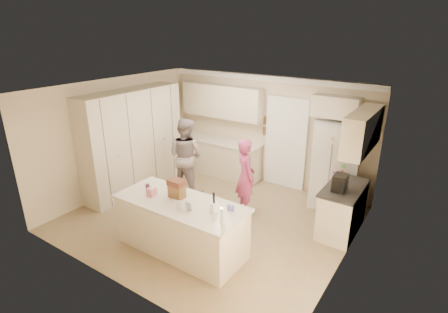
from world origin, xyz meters
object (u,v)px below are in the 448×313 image
Objects in this scene: utensil_crock at (214,207)px; tissue_box at (151,192)px; teen_boy at (186,156)px; coffee_maker at (340,183)px; refrigerator at (333,165)px; teen_girl at (245,177)px; dollhouse_body at (177,191)px; island_base at (181,227)px.

utensil_crock is 1.07× the size of tissue_box.
teen_boy is at bearing 113.75° from tissue_box.
coffee_maker reaches higher than utensil_crock.
coffee_maker is 3.28m from tissue_box.
teen_girl is at bearing -154.27° from refrigerator.
refrigerator is at bearing 59.80° from dollhouse_body.
island_base is 1.25× the size of teen_boy.
island_base is 0.79m from tissue_box.
coffee_maker is at bearing 42.83° from island_base.
coffee_maker is 2.14× the size of tissue_box.
refrigerator is 1.02× the size of teen_boy.
teen_boy is at bearing -176.04° from refrigerator.
coffee_maker is at bearing -86.36° from refrigerator.
refrigerator reaches higher than tissue_box.
teen_girl reaches higher than tissue_box.
refrigerator is 1.13× the size of teen_girl.
island_base is at bearing 123.31° from teen_boy.
teen_boy is (-2.97, -1.24, -0.02)m from refrigerator.
tissue_box is at bearing -153.43° from dollhouse_body.
teen_girl is (0.38, 1.64, -0.24)m from dollhouse_body.
coffee_maker reaches higher than island_base.
refrigerator reaches higher than island_base.
teen_boy is at bearing 127.49° from island_base.
teen_boy reaches higher than tissue_box.
refrigerator reaches higher than dollhouse_body.
teen_girl reaches higher than coffee_maker.
refrigerator is at bearing 112.42° from coffee_maker.
tissue_box is at bearing 105.39° from teen_girl.
tissue_box is 0.09× the size of teen_girl.
refrigerator is at bearing 62.80° from island_base.
dollhouse_body is (-2.20, -1.80, -0.03)m from coffee_maker.
utensil_crock is at bearing -125.81° from refrigerator.
teen_boy is (-1.24, 1.72, -0.15)m from dollhouse_body.
refrigerator is 1.26m from coffee_maker.
coffee_maker is 3.45m from teen_boy.
teen_boy is at bearing 139.16° from utensil_crock.
refrigerator is 1.89m from teen_girl.
utensil_crock reaches higher than island_base.
teen_boy reaches higher than teen_girl.
coffee_maker is 2.32m from utensil_crock.
island_base is (-2.05, -1.90, -0.63)m from coffee_maker.
teen_boy is at bearing 35.58° from teen_girl.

